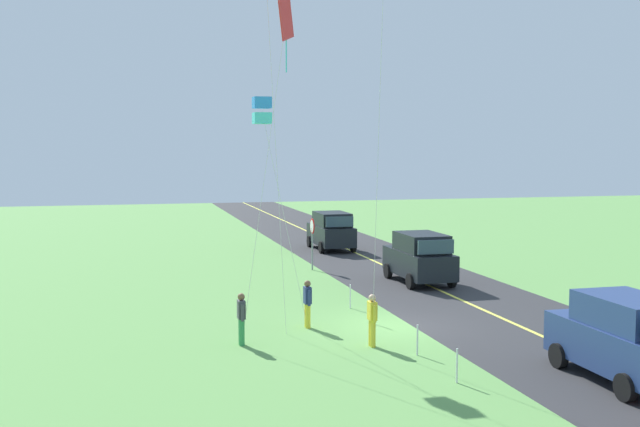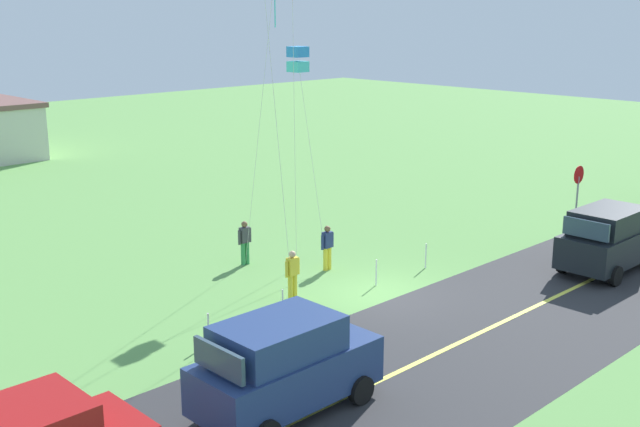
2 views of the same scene
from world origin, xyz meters
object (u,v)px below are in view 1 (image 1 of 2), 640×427
Objects in this scene: car_parked_east_far at (331,230)px; person_adult_companion at (307,302)px; person_child_watcher at (372,318)px; stop_sign at (312,234)px; car_suv_foreground at (420,257)px; person_adult_near at (241,317)px; kite_blue_mid at (262,111)px; car_parked_west_near at (625,337)px; kite_red_low at (285,25)px.

car_parked_east_far is 2.75× the size of person_adult_companion.
person_adult_companion is 1.00× the size of person_child_watcher.
stop_sign is at bearing 157.50° from car_parked_east_far.
stop_sign is at bearing 38.62° from car_suv_foreground.
person_adult_near is 1.00× the size of person_child_watcher.
car_suv_foreground is at bearing -50.08° from kite_blue_mid.
car_parked_east_far and car_parked_west_near have the same top height.
stop_sign is 0.33× the size of kite_blue_mid.
car_parked_east_far is at bearing 1.09° from car_parked_west_near.
person_adult_companion is 9.00m from kite_red_low.
person_child_watcher is (-2.84, -1.32, 0.00)m from person_adult_companion.
car_suv_foreground is at bearing -1.39° from car_parked_west_near.
car_parked_east_far is 2.75× the size of person_adult_near.
car_suv_foreground is 11.30m from person_child_watcher.
stop_sign reaches higher than car_parked_west_near.
person_child_watcher is at bearing -135.65° from kite_blue_mid.
kite_blue_mid is at bearing 158.64° from stop_sign.
car_parked_east_far reaches higher than person_child_watcher.
person_adult_companion is at bearing 162.29° from car_parked_east_far.
car_parked_west_near is (-14.78, 0.36, 0.00)m from car_suv_foreground.
car_parked_west_near is at bearing -134.37° from kite_blue_mid.
stop_sign is (-7.00, 2.90, 0.65)m from car_parked_east_far.
kite_blue_mid reaches higher than person_adult_near.
kite_blue_mid is (1.72, -0.99, 6.33)m from person_adult_near.
stop_sign reaches higher than person_child_watcher.
person_adult_near is 0.15× the size of kite_red_low.
person_adult_near is (-13.41, 5.56, -0.94)m from stop_sign.
kite_blue_mid is at bearing 45.63° from car_parked_west_near.
person_adult_companion is (-18.74, 5.98, -0.29)m from car_parked_east_far.
person_child_watcher is (-1.16, -3.80, 0.00)m from person_adult_near.
person_adult_companion is 0.21× the size of kite_blue_mid.
car_parked_west_near is 1.72× the size of stop_sign.
kite_blue_mid is (7.81, 7.98, 6.04)m from car_parked_west_near.
car_parked_east_far is 26.51m from car_parked_west_near.
car_suv_foreground is at bearing -27.33° from person_child_watcher.
kite_red_low is (0.28, -1.46, 8.83)m from person_adult_near.
person_child_watcher is at bearing -121.50° from kite_red_low.
car_parked_west_near is 13.03m from kite_red_low.
person_adult_companion is at bearing -91.53° from kite_blue_mid.
car_parked_east_far is at bearing -21.79° from kite_blue_mid.
kite_blue_mid is (-6.98, 8.34, 6.04)m from car_suv_foreground.
car_parked_east_far is 0.58× the size of kite_blue_mid.
car_suv_foreground is 0.42× the size of kite_red_low.
car_parked_west_near is at bearing -178.91° from car_parked_east_far.
car_suv_foreground is at bearing -43.03° from kite_red_low.
car_parked_west_near reaches higher than person_child_watcher.
car_parked_east_far is at bearing -10.26° from person_child_watcher.
stop_sign reaches higher than person_adult_companion.
person_adult_near is at bearing 157.49° from stop_sign.
car_suv_foreground is 14.79m from car_parked_west_near.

